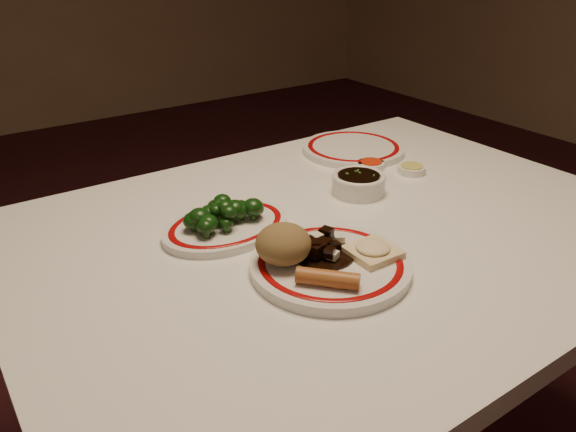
% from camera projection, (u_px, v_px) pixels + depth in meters
% --- Properties ---
extents(dining_table, '(1.20, 0.90, 0.75)m').
position_uv_depth(dining_table, '(337.00, 267.00, 1.10)').
color(dining_table, white).
rests_on(dining_table, ground).
extents(main_plate, '(0.34, 0.34, 0.02)m').
position_uv_depth(main_plate, '(330.00, 265.00, 0.91)').
color(main_plate, silver).
rests_on(main_plate, dining_table).
extents(rice_mound, '(0.09, 0.09, 0.06)m').
position_uv_depth(rice_mound, '(283.00, 244.00, 0.89)').
color(rice_mound, olive).
rests_on(rice_mound, main_plate).
extents(spring_roll, '(0.08, 0.09, 0.03)m').
position_uv_depth(spring_roll, '(328.00, 278.00, 0.83)').
color(spring_roll, '#A55C28').
rests_on(spring_roll, main_plate).
extents(fried_wonton, '(0.08, 0.08, 0.02)m').
position_uv_depth(fried_wonton, '(373.00, 250.00, 0.92)').
color(fried_wonton, beige).
rests_on(fried_wonton, main_plate).
extents(stirfry_heap, '(0.10, 0.10, 0.03)m').
position_uv_depth(stirfry_heap, '(322.00, 248.00, 0.92)').
color(stirfry_heap, black).
rests_on(stirfry_heap, main_plate).
extents(broccoli_plate, '(0.26, 0.23, 0.02)m').
position_uv_depth(broccoli_plate, '(226.00, 226.00, 1.03)').
color(broccoli_plate, silver).
rests_on(broccoli_plate, dining_table).
extents(broccoli_pile, '(0.15, 0.10, 0.05)m').
position_uv_depth(broccoli_pile, '(224.00, 212.00, 1.02)').
color(broccoli_pile, '#23471C').
rests_on(broccoli_pile, broccoli_plate).
extents(soy_bowl, '(0.11, 0.11, 0.04)m').
position_uv_depth(soy_bowl, '(358.00, 184.00, 1.18)').
color(soy_bowl, silver).
rests_on(soy_bowl, dining_table).
extents(sweet_sour_dish, '(0.06, 0.06, 0.02)m').
position_uv_depth(sweet_sour_dish, '(371.00, 165.00, 1.31)').
color(sweet_sour_dish, silver).
rests_on(sweet_sour_dish, dining_table).
extents(mustard_dish, '(0.06, 0.06, 0.02)m').
position_uv_depth(mustard_dish, '(411.00, 169.00, 1.29)').
color(mustard_dish, silver).
rests_on(mustard_dish, dining_table).
extents(far_plate, '(0.27, 0.27, 0.02)m').
position_uv_depth(far_plate, '(353.00, 148.00, 1.41)').
color(far_plate, silver).
rests_on(far_plate, dining_table).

